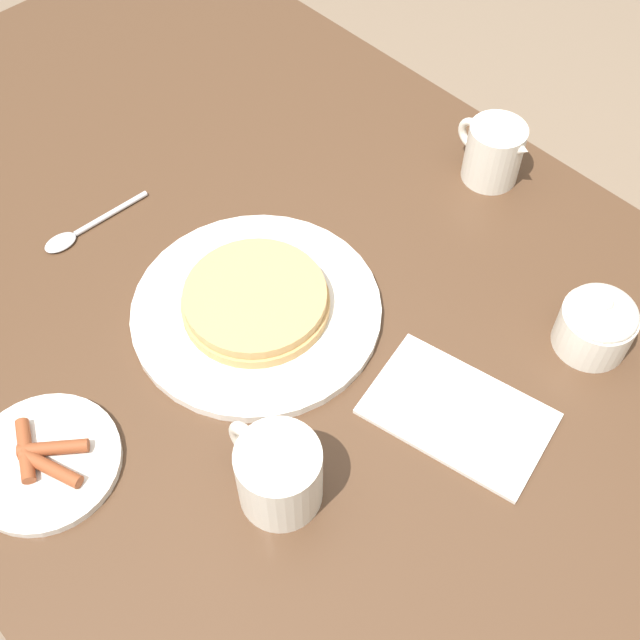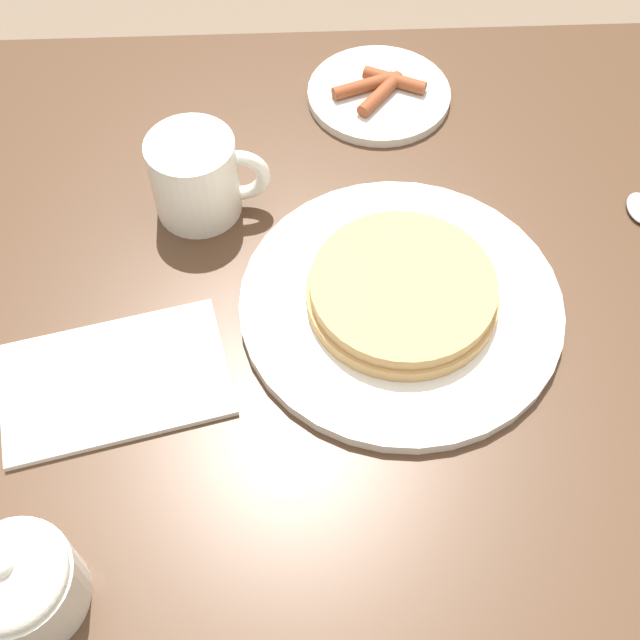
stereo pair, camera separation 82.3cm
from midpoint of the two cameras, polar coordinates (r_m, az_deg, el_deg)
ground_plane at (r=1.45m, az=11.30°, el=-32.80°), size 8.00×8.00×0.00m
dining_table at (r=0.82m, az=19.96°, el=-31.01°), size 1.50×0.85×0.77m
pancake_plate at (r=0.70m, az=25.01°, el=-27.14°), size 0.28×0.28×0.04m
side_plate_bacon at (r=0.77m, az=19.39°, el=-6.96°), size 0.15×0.15×0.02m
coffee_mug at (r=0.65m, az=7.36°, el=-18.45°), size 0.11×0.08×0.08m
sugar_bowl at (r=0.66m, az=-1.64°, el=-51.91°), size 0.08×0.08×0.08m
napkin at (r=0.66m, az=2.29°, el=-36.13°), size 0.21×0.16×0.01m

